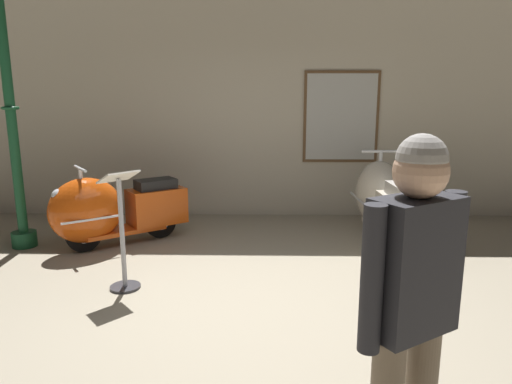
% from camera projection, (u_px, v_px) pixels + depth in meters
% --- Properties ---
extents(ground_plane, '(60.00, 60.00, 0.00)m').
position_uv_depth(ground_plane, '(243.00, 312.00, 3.81)').
color(ground_plane, gray).
extents(showroom_back_wall, '(18.00, 0.24, 3.69)m').
position_uv_depth(showroom_back_wall, '(254.00, 89.00, 6.63)').
color(showroom_back_wall, '#BCB29E').
rests_on(showroom_back_wall, ground).
extents(scooter_0, '(1.56, 1.31, 0.98)m').
position_uv_depth(scooter_0, '(109.00, 210.00, 5.38)').
color(scooter_0, black).
rests_on(scooter_0, ground).
extents(scooter_1, '(0.61, 1.80, 1.09)m').
position_uv_depth(scooter_1, '(386.00, 202.00, 5.56)').
color(scooter_1, black).
rests_on(scooter_1, ground).
extents(lamppost, '(0.32, 0.32, 3.10)m').
position_uv_depth(lamppost, '(8.00, 86.00, 5.09)').
color(lamppost, '#144728').
rests_on(lamppost, ground).
extents(visitor_0, '(0.48, 0.39, 1.62)m').
position_uv_depth(visitor_0, '(411.00, 300.00, 1.89)').
color(visitor_0, black).
rests_on(visitor_0, ground).
extents(info_stanchion, '(0.38, 0.39, 1.11)m').
position_uv_depth(info_stanchion, '(122.00, 240.00, 4.19)').
color(info_stanchion, '#333338').
rests_on(info_stanchion, ground).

